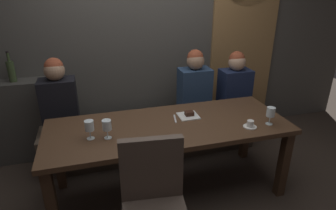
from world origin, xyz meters
The scene contains 17 objects.
ground centered at (0.00, 0.00, 0.00)m, with size 9.00×9.00×0.00m, color #382D26.
back_wall_tiled centered at (0.00, 1.22, 1.50)m, with size 6.00×0.12×3.00m, color #4C4944.
arched_door centered at (1.35, 1.15, 1.36)m, with size 0.90×0.05×2.55m.
back_counter centered at (-1.55, 1.04, 0.47)m, with size 1.10×0.28×0.95m, color #413E3A.
dining_table centered at (0.00, 0.00, 0.65)m, with size 2.20×0.84×0.74m.
banquette_bench centered at (0.00, 0.70, 0.23)m, with size 2.50×0.44×0.45m.
chair_near_side centered at (-0.31, -0.72, 0.56)m, with size 0.49×0.49×0.98m.
diner_redhead centered at (-0.98, 0.69, 0.83)m, with size 0.36×0.24×0.81m.
diner_bearded centered at (0.51, 0.70, 0.83)m, with size 0.36×0.24×0.80m.
diner_far_end centered at (1.02, 0.68, 0.81)m, with size 0.36×0.24×0.75m.
wine_bottle_pale_label centered at (-1.44, 1.04, 1.07)m, with size 0.08×0.08×0.33m.
wine_glass_end_right centered at (-0.69, -0.07, 0.86)m, with size 0.08×0.08×0.16m.
wine_glass_center_back centered at (0.88, -0.24, 0.85)m, with size 0.08×0.08×0.16m.
wine_glass_far_right centered at (-0.55, -0.10, 0.85)m, with size 0.08×0.08×0.16m.
espresso_cup centered at (0.69, -0.25, 0.77)m, with size 0.12×0.12×0.06m.
dessert_plate centered at (0.23, 0.12, 0.75)m, with size 0.19×0.19×0.05m.
fork_on_table centered at (0.09, 0.09, 0.74)m, with size 0.02×0.17×0.01m, color silver.
Camera 1 is at (-0.64, -2.23, 1.93)m, focal length 30.62 mm.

